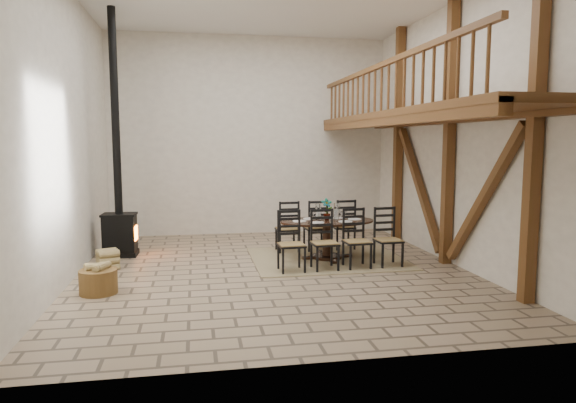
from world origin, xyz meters
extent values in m
plane|color=gray|center=(0.00, 0.00, 0.00)|extent=(8.00, 8.00, 0.00)
cube|color=silver|center=(0.00, 4.00, 2.50)|extent=(7.00, 0.02, 5.00)
cube|color=silver|center=(0.00, -4.00, 2.50)|extent=(7.00, 0.02, 5.00)
cube|color=silver|center=(-3.50, 0.00, 2.50)|extent=(0.02, 8.00, 5.00)
cube|color=silver|center=(3.50, 0.00, 2.50)|extent=(0.02, 8.00, 5.00)
cube|color=brown|center=(3.38, -2.50, 2.50)|extent=(0.18, 0.18, 5.00)
cube|color=brown|center=(3.38, 0.00, 2.50)|extent=(0.18, 0.18, 5.00)
cube|color=brown|center=(3.38, 2.50, 2.50)|extent=(0.18, 0.18, 5.00)
cube|color=brown|center=(3.38, -1.25, 1.40)|extent=(0.14, 2.16, 2.54)
cube|color=brown|center=(3.38, 1.25, 1.40)|extent=(0.14, 2.16, 2.54)
cube|color=brown|center=(3.38, 0.00, 2.80)|extent=(0.20, 7.80, 0.20)
cube|color=brown|center=(2.70, 0.00, 2.85)|extent=(1.60, 7.80, 0.12)
cube|color=brown|center=(2.00, 0.00, 2.75)|extent=(0.18, 7.80, 0.22)
cube|color=brown|center=(2.00, 0.00, 3.75)|extent=(0.09, 7.60, 0.09)
cube|color=brown|center=(2.00, 0.00, 3.33)|extent=(0.06, 7.60, 0.86)
cube|color=tan|center=(1.19, 0.74, 0.01)|extent=(3.00, 2.50, 0.02)
ellipsoid|color=black|center=(1.19, 0.74, 0.77)|extent=(1.97, 1.26, 0.04)
cylinder|color=black|center=(1.19, 0.74, 0.37)|extent=(0.19, 0.19, 0.71)
cylinder|color=black|center=(1.19, 0.74, 0.05)|extent=(0.59, 0.59, 0.06)
cube|color=olive|center=(0.29, -0.15, 0.50)|extent=(0.49, 0.47, 0.04)
cube|color=black|center=(0.29, -0.15, 0.24)|extent=(0.46, 0.46, 0.48)
cube|color=black|center=(0.28, 0.05, 0.80)|extent=(0.40, 0.06, 0.63)
cube|color=olive|center=(0.92, -0.12, 0.50)|extent=(0.49, 0.47, 0.04)
cube|color=black|center=(0.92, -0.12, 0.24)|extent=(0.46, 0.46, 0.48)
cube|color=black|center=(0.91, 0.08, 0.80)|extent=(0.40, 0.06, 0.63)
cube|color=olive|center=(1.55, -0.09, 0.50)|extent=(0.49, 0.47, 0.04)
cube|color=black|center=(1.55, -0.09, 0.24)|extent=(0.46, 0.46, 0.48)
cube|color=black|center=(1.54, 0.11, 0.80)|extent=(0.40, 0.06, 0.63)
cube|color=olive|center=(2.18, -0.05, 0.50)|extent=(0.49, 0.47, 0.04)
cube|color=black|center=(2.18, -0.05, 0.24)|extent=(0.46, 0.46, 0.48)
cube|color=black|center=(2.17, 0.15, 0.80)|extent=(0.40, 0.06, 0.63)
cube|color=olive|center=(0.52, 1.55, 0.50)|extent=(0.49, 0.47, 0.04)
cube|color=black|center=(0.52, 1.55, 0.24)|extent=(0.46, 0.46, 0.48)
cube|color=black|center=(0.53, 1.35, 0.80)|extent=(0.40, 0.06, 0.63)
cube|color=olive|center=(1.15, 1.58, 0.50)|extent=(0.49, 0.47, 0.04)
cube|color=black|center=(1.15, 1.58, 0.24)|extent=(0.46, 0.46, 0.48)
cube|color=black|center=(1.16, 1.38, 0.80)|extent=(0.40, 0.06, 0.63)
cube|color=olive|center=(1.78, 1.61, 0.50)|extent=(0.49, 0.47, 0.04)
cube|color=black|center=(1.78, 1.61, 0.24)|extent=(0.46, 0.46, 0.48)
cube|color=black|center=(1.79, 1.41, 0.80)|extent=(0.40, 0.06, 0.63)
cube|color=white|center=(1.19, 0.74, 0.80)|extent=(1.51, 0.81, 0.01)
cube|color=white|center=(1.19, 0.74, 0.88)|extent=(0.96, 0.37, 0.18)
cylinder|color=white|center=(1.00, 0.73, 0.96)|extent=(0.12, 0.12, 0.34)
cylinder|color=white|center=(1.38, 0.75, 0.96)|extent=(0.12, 0.12, 0.34)
cylinder|color=white|center=(1.00, 0.73, 0.87)|extent=(0.06, 0.06, 0.16)
cylinder|color=white|center=(1.38, 0.75, 0.87)|extent=(0.06, 0.06, 0.16)
imported|color=#4C723F|center=(1.19, 0.79, 1.01)|extent=(0.24, 0.17, 0.44)
cube|color=black|center=(-2.96, 1.77, 0.05)|extent=(0.71, 0.56, 0.11)
cube|color=black|center=(-2.96, 1.77, 0.48)|extent=(0.66, 0.50, 0.74)
cube|color=#FF590C|center=(-2.63, 1.76, 0.48)|extent=(0.03, 0.30, 0.30)
cube|color=black|center=(-2.96, 1.77, 0.87)|extent=(0.70, 0.55, 0.04)
cylinder|color=black|center=(-2.96, 1.77, 2.94)|extent=(0.16, 0.16, 4.11)
cylinder|color=brown|center=(-2.92, -0.93, 0.19)|extent=(0.58, 0.58, 0.38)
cube|color=tan|center=(-2.92, -0.93, 0.42)|extent=(0.31, 0.31, 0.11)
cube|color=tan|center=(-3.02, 0.63, 0.19)|extent=(0.47, 0.48, 0.37)
camera|label=1|loc=(-1.39, -9.12, 2.36)|focal=32.00mm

